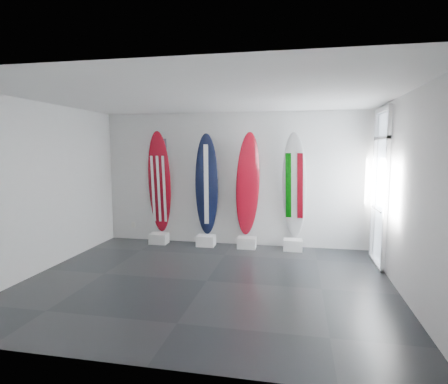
% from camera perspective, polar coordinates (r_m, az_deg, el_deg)
% --- Properties ---
extents(floor, '(6.00, 6.00, 0.00)m').
position_cam_1_polar(floor, '(6.32, -2.68, -13.51)').
color(floor, black).
rests_on(floor, ground).
extents(ceiling, '(6.00, 6.00, 0.00)m').
position_cam_1_polar(ceiling, '(6.00, -2.84, 14.51)').
color(ceiling, white).
rests_on(ceiling, wall_back).
extents(wall_back, '(6.00, 0.00, 6.00)m').
position_cam_1_polar(wall_back, '(8.41, 1.37, 2.00)').
color(wall_back, silver).
rests_on(wall_back, ground).
extents(wall_front, '(6.00, 0.00, 6.00)m').
position_cam_1_polar(wall_front, '(3.63, -12.39, -4.23)').
color(wall_front, silver).
rests_on(wall_front, ground).
extents(wall_left, '(0.00, 5.00, 5.00)m').
position_cam_1_polar(wall_left, '(7.31, -26.24, 0.63)').
color(wall_left, silver).
rests_on(wall_left, ground).
extents(wall_right, '(0.00, 5.00, 5.00)m').
position_cam_1_polar(wall_right, '(6.01, 26.23, -0.52)').
color(wall_right, silver).
rests_on(wall_right, ground).
extents(display_block_usa, '(0.40, 0.30, 0.24)m').
position_cam_1_polar(display_block_usa, '(8.78, -9.97, -7.05)').
color(display_block_usa, white).
rests_on(display_block_usa, floor).
extents(surfboard_usa, '(0.55, 0.34, 2.35)m').
position_cam_1_polar(surfboard_usa, '(8.66, -9.90, 1.44)').
color(surfboard_usa, maroon).
rests_on(surfboard_usa, display_block_usa).
extents(display_block_navy, '(0.40, 0.30, 0.24)m').
position_cam_1_polar(display_block_navy, '(8.44, -2.80, -7.50)').
color(display_block_navy, white).
rests_on(display_block_navy, floor).
extents(surfboard_navy, '(0.53, 0.24, 2.29)m').
position_cam_1_polar(surfboard_navy, '(8.32, -2.68, 1.14)').
color(surfboard_navy, black).
rests_on(surfboard_navy, display_block_navy).
extents(display_block_swiss, '(0.40, 0.30, 0.24)m').
position_cam_1_polar(display_block_swiss, '(8.27, 3.52, -7.80)').
color(display_block_swiss, white).
rests_on(display_block_swiss, floor).
extents(surfboard_swiss, '(0.64, 0.58, 2.31)m').
position_cam_1_polar(surfboard_swiss, '(8.15, 3.68, 1.07)').
color(surfboard_swiss, maroon).
rests_on(surfboard_swiss, display_block_swiss).
extents(display_block_italy, '(0.40, 0.30, 0.24)m').
position_cam_1_polar(display_block_italy, '(8.20, 10.56, -8.02)').
color(display_block_italy, white).
rests_on(display_block_italy, floor).
extents(surfboard_italy, '(0.58, 0.44, 2.31)m').
position_cam_1_polar(surfboard_italy, '(8.08, 10.76, 0.91)').
color(surfboard_italy, silver).
rests_on(surfboard_italy, display_block_italy).
extents(wall_outlet, '(0.09, 0.02, 0.13)m').
position_cam_1_polar(wall_outlet, '(9.29, -13.78, -4.92)').
color(wall_outlet, silver).
rests_on(wall_outlet, wall_back).
extents(glass_door, '(0.12, 1.16, 2.85)m').
position_cam_1_polar(glass_door, '(7.51, 22.96, 0.35)').
color(glass_door, white).
rests_on(glass_door, floor).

